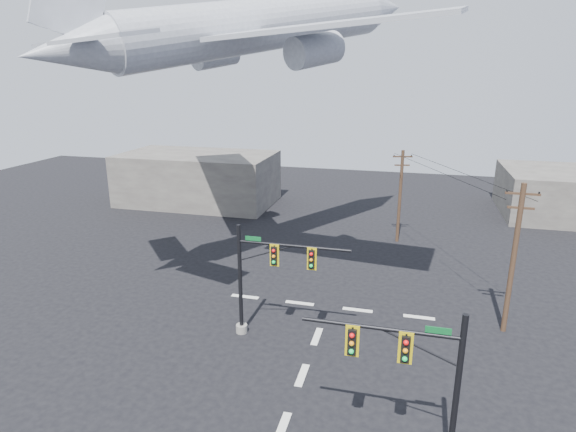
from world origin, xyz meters
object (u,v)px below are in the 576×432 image
(signal_mast_far, at_px, (263,279))
(utility_pole_a, at_px, (514,257))
(signal_mast_near, at_px, (422,386))
(utility_pole_b, at_px, (400,195))
(airliner, at_px, (261,27))

(signal_mast_far, height_order, utility_pole_a, utility_pole_a)
(signal_mast_near, height_order, utility_pole_b, utility_pole_b)
(utility_pole_a, bearing_deg, utility_pole_b, 116.48)
(signal_mast_near, relative_size, utility_pole_b, 0.81)
(signal_mast_near, bearing_deg, signal_mast_far, 138.08)
(signal_mast_near, relative_size, airliner, 0.24)
(signal_mast_near, bearing_deg, airliner, 123.51)
(signal_mast_far, height_order, airliner, airliner)
(utility_pole_b, distance_m, airliner, 19.59)
(utility_pole_b, height_order, airliner, airliner)
(signal_mast_far, bearing_deg, signal_mast_near, -41.92)
(airliner, bearing_deg, utility_pole_a, -75.01)
(signal_mast_far, relative_size, utility_pole_a, 0.74)
(signal_mast_near, bearing_deg, utility_pole_b, 93.69)
(signal_mast_far, height_order, utility_pole_b, utility_pole_b)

